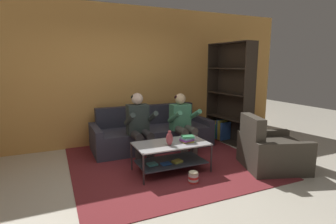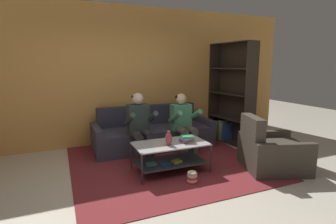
# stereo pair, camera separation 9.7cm
# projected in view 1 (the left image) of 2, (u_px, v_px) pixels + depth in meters

# --- Properties ---
(ground) EXTENTS (16.80, 16.80, 0.00)m
(ground) POSITION_uv_depth(u_px,v_px,m) (160.00, 190.00, 3.58)
(ground) COLOR beige
(back_partition) EXTENTS (8.40, 0.12, 2.90)m
(back_partition) POSITION_uv_depth(u_px,v_px,m) (115.00, 76.00, 5.53)
(back_partition) COLOR #E49F4E
(back_partition) RESTS_ON ground
(couch) EXTENTS (2.41, 0.92, 0.83)m
(couch) POSITION_uv_depth(u_px,v_px,m) (152.00, 134.00, 5.42)
(couch) COLOR #363644
(couch) RESTS_ON ground
(person_seated_left) EXTENTS (0.50, 0.58, 1.19)m
(person_seated_left) POSITION_uv_depth(u_px,v_px,m) (140.00, 124.00, 4.69)
(person_seated_left) COLOR #2E2C2C
(person_seated_left) RESTS_ON ground
(person_seated_right) EXTENTS (0.50, 0.58, 1.14)m
(person_seated_right) POSITION_uv_depth(u_px,v_px,m) (183.00, 121.00, 5.04)
(person_seated_right) COLOR #524F48
(person_seated_right) RESTS_ON ground
(coffee_table) EXTENTS (1.15, 0.62, 0.47)m
(coffee_table) POSITION_uv_depth(u_px,v_px,m) (171.00, 153.00, 4.14)
(coffee_table) COLOR #B8B8B9
(coffee_table) RESTS_ON ground
(area_rug) EXTENTS (3.15, 3.28, 0.01)m
(area_rug) POSITION_uv_depth(u_px,v_px,m) (163.00, 159.00, 4.72)
(area_rug) COLOR maroon
(area_rug) RESTS_ON ground
(vase) EXTENTS (0.11, 0.11, 0.22)m
(vase) POSITION_uv_depth(u_px,v_px,m) (170.00, 139.00, 3.98)
(vase) COLOR #90363C
(vase) RESTS_ON coffee_table
(book_stack) EXTENTS (0.23, 0.20, 0.11)m
(book_stack) POSITION_uv_depth(u_px,v_px,m) (187.00, 139.00, 4.15)
(book_stack) COLOR gold
(book_stack) RESTS_ON coffee_table
(bookshelf) EXTENTS (0.46, 1.16, 2.14)m
(bookshelf) POSITION_uv_depth(u_px,v_px,m) (228.00, 103.00, 5.78)
(bookshelf) COLOR #2E251D
(bookshelf) RESTS_ON ground
(armchair) EXTENTS (1.14, 1.11, 0.88)m
(armchair) POSITION_uv_depth(u_px,v_px,m) (271.00, 152.00, 4.28)
(armchair) COLOR #403930
(armchair) RESTS_ON ground
(popcorn_tub) EXTENTS (0.15, 0.15, 0.19)m
(popcorn_tub) POSITION_uv_depth(u_px,v_px,m) (194.00, 177.00, 3.77)
(popcorn_tub) COLOR red
(popcorn_tub) RESTS_ON ground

